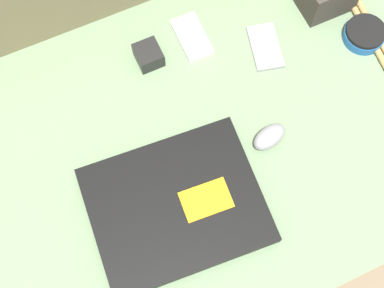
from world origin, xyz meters
TOP-DOWN VIEW (x-y plane):
  - ground_plane at (0.00, 0.00)m, footprint 8.00×8.00m
  - couch_seat at (0.00, 0.00)m, footprint 1.19×0.69m
  - laptop at (-0.08, -0.10)m, footprint 0.33×0.28m
  - computer_mouse at (0.14, -0.05)m, footprint 0.08×0.06m
  - speaker_puck at (0.43, 0.07)m, footprint 0.09×0.09m
  - phone_silver at (0.23, 0.14)m, footprint 0.08×0.12m
  - phone_black at (0.10, 0.22)m, footprint 0.06×0.11m
  - charger_brick at (-0.00, 0.21)m, footprint 0.05×0.06m

SIDE VIEW (x-z plane):
  - ground_plane at x=0.00m, z-range 0.00..0.00m
  - couch_seat at x=0.00m, z-range 0.00..0.16m
  - phone_silver at x=0.23m, z-range 0.16..0.17m
  - phone_black at x=0.10m, z-range 0.16..0.17m
  - laptop at x=-0.08m, z-range 0.16..0.18m
  - speaker_puck at x=0.43m, z-range 0.16..0.19m
  - computer_mouse at x=0.14m, z-range 0.16..0.20m
  - charger_brick at x=0.00m, z-range 0.16..0.20m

